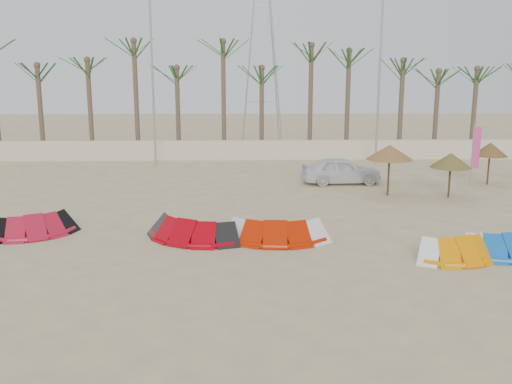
{
  "coord_description": "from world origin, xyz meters",
  "views": [
    {
      "loc": [
        -0.56,
        -15.77,
        6.1
      ],
      "look_at": [
        0.0,
        6.0,
        1.3
      ],
      "focal_mm": 40.0,
      "sensor_mm": 36.0,
      "label": 1
    }
  ],
  "objects_px": {
    "kite_orange": "(457,246)",
    "kite_blue": "(503,242)",
    "kite_red_left": "(36,223)",
    "parasol_left": "(390,152)",
    "parasol_right": "(490,149)",
    "kite_red_right": "(275,228)",
    "car": "(341,170)",
    "kite_red_mid": "(192,227)",
    "parasol_mid": "(451,160)"
  },
  "relations": [
    {
      "from": "kite_red_right",
      "to": "parasol_right",
      "type": "distance_m",
      "value": 15.18
    },
    {
      "from": "kite_red_left",
      "to": "car",
      "type": "distance_m",
      "value": 15.78
    },
    {
      "from": "kite_red_left",
      "to": "kite_orange",
      "type": "relative_size",
      "value": 1.13
    },
    {
      "from": "kite_red_mid",
      "to": "parasol_right",
      "type": "xyz_separation_m",
      "value": [
        14.8,
        9.25,
        1.45
      ]
    },
    {
      "from": "parasol_left",
      "to": "car",
      "type": "bearing_deg",
      "value": 121.45
    },
    {
      "from": "kite_red_right",
      "to": "car",
      "type": "relative_size",
      "value": 0.9
    },
    {
      "from": "kite_blue",
      "to": "parasol_left",
      "type": "distance_m",
      "value": 9.14
    },
    {
      "from": "kite_red_mid",
      "to": "parasol_mid",
      "type": "height_order",
      "value": "parasol_mid"
    },
    {
      "from": "parasol_left",
      "to": "parasol_right",
      "type": "xyz_separation_m",
      "value": [
        5.92,
        2.45,
        -0.23
      ]
    },
    {
      "from": "parasol_right",
      "to": "car",
      "type": "xyz_separation_m",
      "value": [
        -7.71,
        0.46,
        -1.16
      ]
    },
    {
      "from": "kite_red_mid",
      "to": "kite_blue",
      "type": "relative_size",
      "value": 1.22
    },
    {
      "from": "kite_orange",
      "to": "parasol_right",
      "type": "xyz_separation_m",
      "value": [
        6.0,
        11.68,
        1.46
      ]
    },
    {
      "from": "kite_red_left",
      "to": "kite_red_right",
      "type": "xyz_separation_m",
      "value": [
        8.85,
        -0.89,
        0.0
      ]
    },
    {
      "from": "kite_red_left",
      "to": "parasol_right",
      "type": "distance_m",
      "value": 22.4
    },
    {
      "from": "kite_red_right",
      "to": "parasol_left",
      "type": "height_order",
      "value": "parasol_left"
    },
    {
      "from": "kite_red_right",
      "to": "car",
      "type": "height_order",
      "value": "car"
    },
    {
      "from": "kite_red_right",
      "to": "kite_orange",
      "type": "relative_size",
      "value": 1.19
    },
    {
      "from": "car",
      "to": "kite_red_left",
      "type": "bearing_deg",
      "value": 121.35
    },
    {
      "from": "kite_red_left",
      "to": "parasol_mid",
      "type": "height_order",
      "value": "parasol_mid"
    },
    {
      "from": "kite_red_left",
      "to": "kite_red_right",
      "type": "height_order",
      "value": "same"
    },
    {
      "from": "kite_red_right",
      "to": "parasol_left",
      "type": "bearing_deg",
      "value": 50.03
    },
    {
      "from": "kite_blue",
      "to": "car",
      "type": "relative_size",
      "value": 0.79
    },
    {
      "from": "kite_red_right",
      "to": "kite_blue",
      "type": "xyz_separation_m",
      "value": [
        7.49,
        -1.84,
        -0.0
      ]
    },
    {
      "from": "parasol_mid",
      "to": "kite_red_right",
      "type": "bearing_deg",
      "value": -143.24
    },
    {
      "from": "parasol_left",
      "to": "parasol_mid",
      "type": "bearing_deg",
      "value": -11.12
    },
    {
      "from": "kite_blue",
      "to": "parasol_mid",
      "type": "bearing_deg",
      "value": 82.08
    },
    {
      "from": "parasol_left",
      "to": "parasol_mid",
      "type": "distance_m",
      "value": 2.84
    },
    {
      "from": "kite_red_left",
      "to": "car",
      "type": "xyz_separation_m",
      "value": [
        12.93,
        9.03,
        0.29
      ]
    },
    {
      "from": "kite_red_mid",
      "to": "car",
      "type": "xyz_separation_m",
      "value": [
        7.09,
        9.71,
        0.29
      ]
    },
    {
      "from": "kite_red_right",
      "to": "parasol_right",
      "type": "bearing_deg",
      "value": 38.71
    },
    {
      "from": "kite_red_left",
      "to": "kite_red_right",
      "type": "relative_size",
      "value": 0.95
    },
    {
      "from": "kite_red_left",
      "to": "kite_blue",
      "type": "xyz_separation_m",
      "value": [
        16.34,
        -2.72,
        -0.0
      ]
    },
    {
      "from": "kite_red_right",
      "to": "parasol_left",
      "type": "distance_m",
      "value": 9.29
    },
    {
      "from": "kite_red_left",
      "to": "car",
      "type": "relative_size",
      "value": 0.86
    },
    {
      "from": "kite_red_mid",
      "to": "kite_blue",
      "type": "height_order",
      "value": "same"
    },
    {
      "from": "kite_blue",
      "to": "kite_red_mid",
      "type": "bearing_deg",
      "value": 168.98
    },
    {
      "from": "kite_red_right",
      "to": "kite_blue",
      "type": "distance_m",
      "value": 7.71
    },
    {
      "from": "kite_red_right",
      "to": "kite_orange",
      "type": "bearing_deg",
      "value": -21.04
    },
    {
      "from": "kite_red_left",
      "to": "kite_orange",
      "type": "height_order",
      "value": "same"
    },
    {
      "from": "kite_orange",
      "to": "parasol_left",
      "type": "height_order",
      "value": "parasol_left"
    },
    {
      "from": "kite_orange",
      "to": "kite_blue",
      "type": "relative_size",
      "value": 0.96
    },
    {
      "from": "kite_blue",
      "to": "kite_red_right",
      "type": "bearing_deg",
      "value": 166.21
    },
    {
      "from": "parasol_left",
      "to": "kite_red_right",
      "type": "bearing_deg",
      "value": -129.97
    },
    {
      "from": "kite_blue",
      "to": "car",
      "type": "distance_m",
      "value": 12.24
    },
    {
      "from": "parasol_left",
      "to": "kite_orange",
      "type": "bearing_deg",
      "value": -90.48
    },
    {
      "from": "parasol_right",
      "to": "kite_red_mid",
      "type": "bearing_deg",
      "value": -148.0
    },
    {
      "from": "kite_red_right",
      "to": "parasol_mid",
      "type": "distance_m",
      "value": 10.88
    },
    {
      "from": "kite_red_right",
      "to": "parasol_left",
      "type": "relative_size",
      "value": 1.53
    },
    {
      "from": "kite_red_left",
      "to": "kite_red_right",
      "type": "distance_m",
      "value": 8.89
    },
    {
      "from": "kite_red_mid",
      "to": "parasol_left",
      "type": "height_order",
      "value": "parasol_left"
    }
  ]
}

